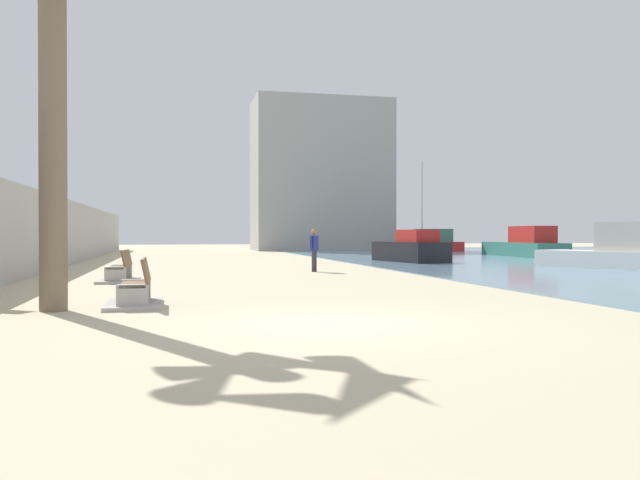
{
  "coord_description": "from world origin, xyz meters",
  "views": [
    {
      "loc": [
        -2.53,
        -10.3,
        1.48
      ],
      "look_at": [
        3.1,
        14.34,
        1.22
      ],
      "focal_mm": 36.46,
      "sensor_mm": 36.0,
      "label": 1
    }
  ],
  "objects_px": {
    "bench_near": "(136,294)",
    "bench_far": "(120,274)",
    "boat_nearest": "(619,252)",
    "boat_far_right": "(411,249)",
    "palm_tree": "(52,15)",
    "boat_outer": "(525,245)",
    "person_walking": "(314,247)",
    "boat_distant": "(427,242)"
  },
  "relations": [
    {
      "from": "boat_far_right",
      "to": "boat_distant",
      "type": "distance_m",
      "value": 22.67
    },
    {
      "from": "bench_near",
      "to": "bench_far",
      "type": "xyz_separation_m",
      "value": [
        -0.83,
        6.93,
        0.0
      ]
    },
    {
      "from": "bench_near",
      "to": "boat_nearest",
      "type": "height_order",
      "value": "boat_nearest"
    },
    {
      "from": "person_walking",
      "to": "boat_far_right",
      "type": "bearing_deg",
      "value": 46.18
    },
    {
      "from": "palm_tree",
      "to": "boat_outer",
      "type": "xyz_separation_m",
      "value": [
        23.85,
        23.57,
        -4.91
      ]
    },
    {
      "from": "boat_distant",
      "to": "boat_outer",
      "type": "bearing_deg",
      "value": -88.61
    },
    {
      "from": "palm_tree",
      "to": "bench_far",
      "type": "distance_m",
      "value": 9.24
    },
    {
      "from": "boat_far_right",
      "to": "boat_nearest",
      "type": "xyz_separation_m",
      "value": [
        6.07,
        -7.97,
        0.05
      ]
    },
    {
      "from": "boat_nearest",
      "to": "boat_outer",
      "type": "height_order",
      "value": "boat_nearest"
    },
    {
      "from": "bench_far",
      "to": "boat_nearest",
      "type": "bearing_deg",
      "value": 7.62
    },
    {
      "from": "boat_outer",
      "to": "boat_nearest",
      "type": "bearing_deg",
      "value": -105.09
    },
    {
      "from": "boat_nearest",
      "to": "boat_outer",
      "type": "relative_size",
      "value": 0.83
    },
    {
      "from": "palm_tree",
      "to": "bench_near",
      "type": "xyz_separation_m",
      "value": [
        1.49,
        0.53,
        -5.4
      ]
    },
    {
      "from": "palm_tree",
      "to": "boat_outer",
      "type": "distance_m",
      "value": 33.89
    },
    {
      "from": "person_walking",
      "to": "boat_nearest",
      "type": "distance_m",
      "value": 12.69
    },
    {
      "from": "palm_tree",
      "to": "boat_far_right",
      "type": "bearing_deg",
      "value": 51.92
    },
    {
      "from": "palm_tree",
      "to": "bench_far",
      "type": "bearing_deg",
      "value": 84.96
    },
    {
      "from": "person_walking",
      "to": "boat_far_right",
      "type": "distance_m",
      "value": 9.5
    },
    {
      "from": "palm_tree",
      "to": "boat_distant",
      "type": "distance_m",
      "value": 45.54
    },
    {
      "from": "person_walking",
      "to": "boat_distant",
      "type": "bearing_deg",
      "value": 59.95
    },
    {
      "from": "person_walking",
      "to": "boat_far_right",
      "type": "relative_size",
      "value": 0.33
    },
    {
      "from": "palm_tree",
      "to": "boat_outer",
      "type": "bearing_deg",
      "value": 44.66
    },
    {
      "from": "bench_near",
      "to": "boat_nearest",
      "type": "bearing_deg",
      "value": 27.03
    },
    {
      "from": "bench_far",
      "to": "boat_nearest",
      "type": "xyz_separation_m",
      "value": [
        19.55,
        2.62,
        0.49
      ]
    },
    {
      "from": "person_walking",
      "to": "boat_outer",
      "type": "height_order",
      "value": "boat_outer"
    },
    {
      "from": "bench_far",
      "to": "bench_near",
      "type": "bearing_deg",
      "value": -83.15
    },
    {
      "from": "bench_near",
      "to": "boat_distant",
      "type": "xyz_separation_m",
      "value": [
        21.99,
        38.18,
        0.48
      ]
    },
    {
      "from": "bench_near",
      "to": "boat_far_right",
      "type": "relative_size",
      "value": 0.42
    },
    {
      "from": "bench_far",
      "to": "palm_tree",
      "type": "bearing_deg",
      "value": -95.04
    },
    {
      "from": "bench_near",
      "to": "bench_far",
      "type": "distance_m",
      "value": 6.98
    },
    {
      "from": "bench_near",
      "to": "boat_nearest",
      "type": "distance_m",
      "value": 21.02
    },
    {
      "from": "boat_far_right",
      "to": "boat_distant",
      "type": "xyz_separation_m",
      "value": [
        9.34,
        20.66,
        0.04
      ]
    },
    {
      "from": "bench_near",
      "to": "person_walking",
      "type": "distance_m",
      "value": 12.3
    },
    {
      "from": "bench_far",
      "to": "boat_distant",
      "type": "relative_size",
      "value": 0.26
    },
    {
      "from": "boat_distant",
      "to": "boat_outer",
      "type": "height_order",
      "value": "boat_distant"
    },
    {
      "from": "palm_tree",
      "to": "boat_nearest",
      "type": "bearing_deg",
      "value": 26.51
    },
    {
      "from": "boat_far_right",
      "to": "boat_outer",
      "type": "relative_size",
      "value": 0.64
    },
    {
      "from": "palm_tree",
      "to": "bench_near",
      "type": "relative_size",
      "value": 3.6
    },
    {
      "from": "boat_nearest",
      "to": "boat_outer",
      "type": "bearing_deg",
      "value": 74.91
    },
    {
      "from": "palm_tree",
      "to": "bench_far",
      "type": "relative_size",
      "value": 3.5
    },
    {
      "from": "palm_tree",
      "to": "bench_near",
      "type": "bearing_deg",
      "value": 19.63
    },
    {
      "from": "bench_far",
      "to": "boat_nearest",
      "type": "relative_size",
      "value": 0.33
    }
  ]
}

